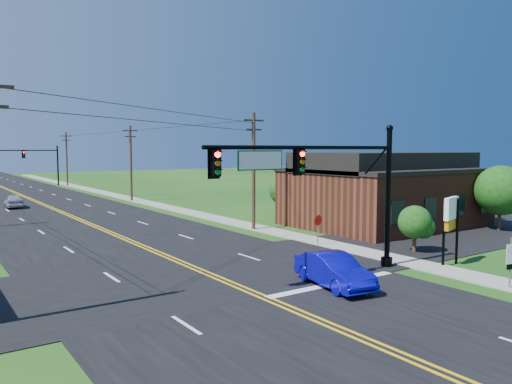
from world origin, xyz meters
TOP-DOWN VIEW (x-y plane):
  - ground at (0.00, 0.00)m, footprint 260.00×260.00m
  - road_main at (0.00, 50.00)m, footprint 16.00×220.00m
  - road_cross at (0.00, 12.00)m, footprint 70.00×10.00m
  - sidewalk at (10.50, 40.00)m, footprint 2.00×160.00m
  - signal_mast_main at (4.34, 8.00)m, footprint 11.30×0.60m
  - signal_mast_far at (4.44, 80.00)m, footprint 10.98×0.60m
  - brick_building at (20.00, 18.00)m, footprint 14.20×11.20m
  - utility_pole_right_a at (9.80, 22.00)m, footprint 1.80×0.28m
  - utility_pole_right_b at (9.80, 48.00)m, footprint 1.80×0.28m
  - utility_pole_right_c at (9.80, 78.00)m, footprint 1.80×0.28m
  - tree_right_front at (25.00, 11.00)m, footprint 3.80×3.80m
  - tree_right_back at (16.00, 26.00)m, footprint 3.00×3.00m
  - shrub_corner at (13.00, 9.50)m, footprint 2.00×2.00m
  - blue_car at (3.72, 6.68)m, footprint 2.32×4.76m
  - distant_car at (-3.04, 48.22)m, footprint 2.07×4.39m
  - route_sign at (10.01, 2.01)m, footprint 0.58×0.17m
  - stop_sign at (9.69, 14.47)m, footprint 0.72×0.08m
  - pylon_sign at (11.91, 6.34)m, footprint 1.77×0.79m

SIDE VIEW (x-z plane):
  - ground at x=0.00m, z-range 0.00..0.00m
  - road_main at x=0.00m, z-range 0.00..0.04m
  - road_cross at x=0.00m, z-range 0.00..0.04m
  - sidewalk at x=10.50m, z-range 0.00..0.08m
  - distant_car at x=-3.04m, z-range 0.00..1.45m
  - blue_car at x=3.72m, z-range 0.00..1.50m
  - route_sign at x=10.01m, z-range 0.19..2.55m
  - stop_sign at x=9.69m, z-range 0.44..2.45m
  - shrub_corner at x=13.00m, z-range 0.42..3.28m
  - brick_building at x=20.00m, z-range 0.00..4.70m
  - tree_right_back at x=16.00m, z-range 0.55..4.65m
  - pylon_sign at x=11.91m, z-range 0.84..4.52m
  - tree_right_front at x=25.00m, z-range 0.60..5.60m
  - signal_mast_far at x=4.44m, z-range 0.81..8.29m
  - utility_pole_right_a at x=9.80m, z-range 0.22..9.22m
  - utility_pole_right_b at x=9.80m, z-range 0.22..9.22m
  - utility_pole_right_c at x=9.80m, z-range 0.22..9.22m
  - signal_mast_main at x=4.34m, z-range 1.01..8.49m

